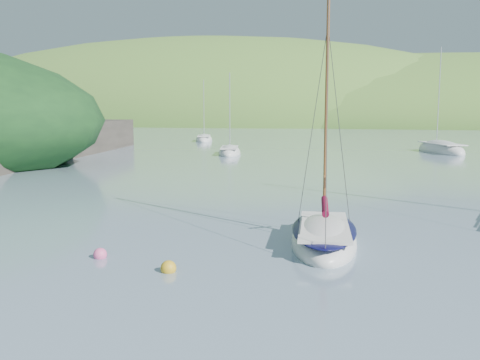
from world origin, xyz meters
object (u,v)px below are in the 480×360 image
(daysailer_white, at_px, (324,238))
(distant_sloop_b, at_px, (441,151))
(distant_sloop_a, at_px, (230,153))
(distant_sloop_c, at_px, (204,140))

(daysailer_white, bearing_deg, distant_sloop_b, 72.48)
(distant_sloop_a, relative_size, distant_sloop_b, 0.74)
(daysailer_white, relative_size, distant_sloop_a, 1.06)
(distant_sloop_b, bearing_deg, distant_sloop_c, 137.79)
(distant_sloop_a, relative_size, distant_sloop_c, 0.96)
(daysailer_white, relative_size, distant_sloop_b, 0.79)
(distant_sloop_b, height_order, distant_sloop_c, distant_sloop_b)
(distant_sloop_b, bearing_deg, distant_sloop_a, 179.57)
(distant_sloop_b, bearing_deg, daysailer_white, -121.95)
(daysailer_white, bearing_deg, distant_sloop_c, 106.15)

